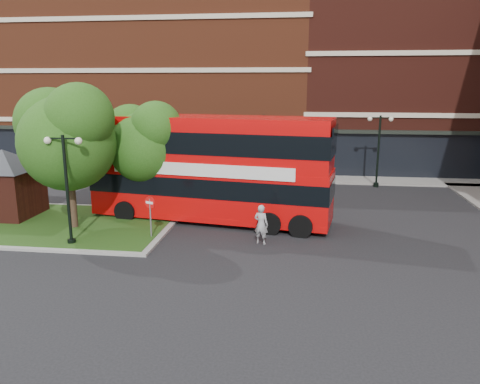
# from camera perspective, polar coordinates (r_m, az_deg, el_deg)

# --- Properties ---
(ground) EXTENTS (120.00, 120.00, 0.00)m
(ground) POSITION_cam_1_polar(r_m,az_deg,el_deg) (20.52, -6.13, -7.36)
(ground) COLOR black
(ground) RESTS_ON ground
(pavement_far) EXTENTS (44.00, 3.00, 0.12)m
(pavement_far) POSITION_cam_1_polar(r_m,az_deg,el_deg) (36.17, -0.09, 1.85)
(pavement_far) COLOR slate
(pavement_far) RESTS_ON ground
(terrace_far_left) EXTENTS (26.00, 12.00, 14.00)m
(terrace_far_left) POSITION_cam_1_polar(r_m,az_deg,el_deg) (44.49, -9.33, 12.80)
(terrace_far_left) COLOR maroon
(terrace_far_left) RESTS_ON ground
(terrace_far_right) EXTENTS (18.00, 12.00, 16.00)m
(terrace_far_right) POSITION_cam_1_polar(r_m,az_deg,el_deg) (43.70, 20.36, 13.48)
(terrace_far_right) COLOR #471911
(terrace_far_right) RESTS_ON ground
(traffic_island) EXTENTS (12.60, 7.60, 0.15)m
(traffic_island) POSITION_cam_1_polar(r_m,az_deg,el_deg) (26.05, -21.96, -3.63)
(traffic_island) COLOR gray
(traffic_island) RESTS_ON ground
(kiosk) EXTENTS (6.51, 6.51, 3.60)m
(kiosk) POSITION_cam_1_polar(r_m,az_deg,el_deg) (27.94, -26.74, 1.75)
(kiosk) COLOR #471911
(kiosk) RESTS_ON traffic_island
(tree_island_west) EXTENTS (5.40, 4.71, 7.21)m
(tree_island_west) POSITION_cam_1_polar(r_m,az_deg,el_deg) (24.13, -20.48, 6.70)
(tree_island_west) COLOR #2D2116
(tree_island_west) RESTS_ON ground
(tree_island_east) EXTENTS (4.46, 3.90, 6.29)m
(tree_island_east) POSITION_cam_1_polar(r_m,az_deg,el_deg) (25.27, -11.65, 6.25)
(tree_island_east) COLOR #2D2116
(tree_island_east) RESTS_ON ground
(lamp_island) EXTENTS (1.72, 0.36, 5.00)m
(lamp_island) POSITION_cam_1_polar(r_m,az_deg,el_deg) (21.84, -20.37, 0.86)
(lamp_island) COLOR black
(lamp_island) RESTS_ON ground
(lamp_far_left) EXTENTS (1.72, 0.36, 5.00)m
(lamp_far_left) POSITION_cam_1_polar(r_m,az_deg,el_deg) (33.55, 2.87, 5.73)
(lamp_far_left) COLOR black
(lamp_far_left) RESTS_ON ground
(lamp_far_right) EXTENTS (1.72, 0.36, 5.00)m
(lamp_far_right) POSITION_cam_1_polar(r_m,az_deg,el_deg) (33.88, 16.54, 5.27)
(lamp_far_right) COLOR black
(lamp_far_right) RESTS_ON ground
(bus) EXTENTS (12.93, 4.80, 4.83)m
(bus) POSITION_cam_1_polar(r_m,az_deg,el_deg) (24.40, -3.69, 3.70)
(bus) COLOR #C20708
(bus) RESTS_ON ground
(woman) EXTENTS (0.78, 0.63, 1.84)m
(woman) POSITION_cam_1_polar(r_m,az_deg,el_deg) (21.22, 2.59, -3.97)
(woman) COLOR #939396
(woman) RESTS_ON ground
(car_silver) EXTENTS (4.50, 1.83, 1.53)m
(car_silver) POSITION_cam_1_polar(r_m,az_deg,el_deg) (34.87, -7.13, 2.49)
(car_silver) COLOR silver
(car_silver) RESTS_ON ground
(car_white) EXTENTS (4.18, 1.75, 1.34)m
(car_white) POSITION_cam_1_polar(r_m,az_deg,el_deg) (33.84, 4.51, 2.07)
(car_white) COLOR silver
(car_white) RESTS_ON ground
(no_entry_sign) EXTENTS (0.55, 0.26, 2.07)m
(no_entry_sign) POSITION_cam_1_polar(r_m,az_deg,el_deg) (22.03, -10.90, -2.04)
(no_entry_sign) COLOR slate
(no_entry_sign) RESTS_ON ground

